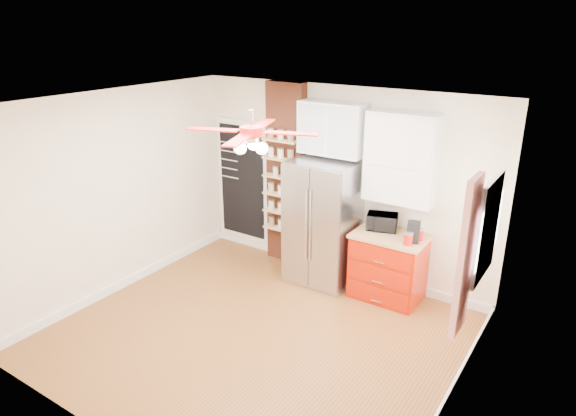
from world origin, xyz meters
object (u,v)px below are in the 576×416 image
Objects in this scene: ceiling_fan at (251,132)px; coffee_maker at (413,232)px; pantry_jar_oats at (276,171)px; toaster_oven at (382,222)px; red_cabinet at (388,266)px; canister_left at (408,239)px; fridge at (323,222)px.

ceiling_fan is 2.49m from coffee_maker.
coffee_maker is (1.23, 1.65, -1.40)m from ceiling_fan.
coffee_maker is 1.97× the size of pantry_jar_oats.
coffee_maker is 2.20m from pantry_jar_oats.
ceiling_fan is 5.57× the size of coffee_maker.
ceiling_fan is 2.22m from pantry_jar_oats.
red_cabinet is at bearing -49.09° from toaster_oven.
coffee_maker reaches higher than toaster_oven.
ceiling_fan is 2.42m from canister_left.
toaster_oven is at bearing 149.50° from canister_left.
red_cabinet is 7.37× the size of pantry_jar_oats.
toaster_oven is at bearing 67.18° from ceiling_fan.
pantry_jar_oats is at bearing 177.57° from red_cabinet.
fridge is 1.86× the size of red_cabinet.
pantry_jar_oats is (-0.92, 1.76, -0.99)m from ceiling_fan.
red_cabinet is 3.74× the size of coffee_maker.
fridge is at bearing 164.40° from coffee_maker.
red_cabinet is 2.09m from pantry_jar_oats.
coffee_maker is at bearing -33.56° from toaster_oven.
ceiling_fan is at bearing -88.24° from fridge.
canister_left is (1.22, 1.51, -1.45)m from ceiling_fan.
toaster_oven is 2.79× the size of canister_left.
ceiling_fan is (-0.92, -1.68, 1.97)m from red_cabinet.
toaster_oven is (0.80, 0.15, 0.13)m from fridge.
red_cabinet is 2.40× the size of toaster_oven.
toaster_oven is 3.07× the size of pantry_jar_oats.
fridge is 4.47× the size of toaster_oven.
fridge is at bearing 174.54° from canister_left.
red_cabinet is at bearing 2.95° from fridge.
coffee_maker is at bearing -6.22° from red_cabinet.
ceiling_fan reaches higher than coffee_maker.
toaster_oven reaches higher than canister_left.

